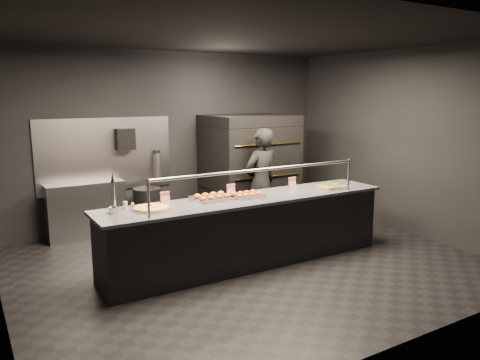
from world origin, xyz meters
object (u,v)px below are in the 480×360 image
at_px(beer_tap, 114,201).
at_px(slider_tray_a, 212,197).
at_px(towel_dispenser, 125,139).
at_px(square_pizza, 331,186).
at_px(prep_shelf, 86,210).
at_px(round_pizza, 151,208).
at_px(slider_tray_b, 246,195).
at_px(trash_bin, 148,211).
at_px(worker, 261,182).
at_px(pizza_oven, 249,168).
at_px(fire_extinguisher, 157,166).
at_px(service_counter, 249,231).

bearing_deg(beer_tap, slider_tray_a, 1.40).
xyz_separation_m(towel_dispenser, square_pizza, (2.30, -2.44, -0.61)).
distance_m(slider_tray_a, square_pizza, 1.88).
height_order(prep_shelf, round_pizza, round_pizza).
relative_size(slider_tray_a, slider_tray_b, 1.13).
relative_size(beer_tap, slider_tray_a, 0.81).
xyz_separation_m(slider_tray_b, trash_bin, (-0.68, 1.99, -0.57)).
xyz_separation_m(towel_dispenser, worker, (1.78, -1.36, -0.68)).
relative_size(pizza_oven, square_pizza, 4.36).
bearing_deg(beer_tap, worker, 18.96).
relative_size(fire_extinguisher, worker, 0.29).
distance_m(beer_tap, square_pizza, 3.18).
bearing_deg(service_counter, prep_shelf, 124.59).
distance_m(service_counter, beer_tap, 1.87).
distance_m(prep_shelf, beer_tap, 2.29).
bearing_deg(fire_extinguisher, slider_tray_b, -81.50).
xyz_separation_m(service_counter, worker, (0.88, 1.03, 0.41)).
bearing_deg(worker, beer_tap, 8.74).
bearing_deg(slider_tray_b, fire_extinguisher, 98.50).
xyz_separation_m(prep_shelf, slider_tray_b, (1.60, -2.26, 0.50)).
distance_m(service_counter, pizza_oven, 2.30).
distance_m(prep_shelf, slider_tray_b, 2.81).
xyz_separation_m(towel_dispenser, fire_extinguisher, (0.55, 0.01, -0.49)).
distance_m(pizza_oven, slider_tray_a, 2.42).
height_order(round_pizza, square_pizza, square_pizza).
xyz_separation_m(prep_shelf, worker, (2.48, -1.29, 0.42)).
bearing_deg(slider_tray_b, round_pizza, -179.88).
bearing_deg(slider_tray_a, beer_tap, -178.60).
bearing_deg(worker, slider_tray_b, 37.59).
bearing_deg(beer_tap, service_counter, -3.84).
distance_m(slider_tray_a, trash_bin, 2.00).
bearing_deg(towel_dispenser, slider_tray_b, -68.88).
distance_m(service_counter, slider_tray_a, 0.69).
distance_m(round_pizza, trash_bin, 2.17).
xyz_separation_m(towel_dispenser, slider_tray_b, (0.90, -2.33, -0.60)).
distance_m(slider_tray_a, slider_tray_b, 0.48).
xyz_separation_m(towel_dispenser, slider_tray_a, (0.43, -2.24, -0.60)).
height_order(towel_dispenser, slider_tray_a, towel_dispenser).
xyz_separation_m(pizza_oven, slider_tray_b, (-1.20, -1.84, -0.02)).
bearing_deg(square_pizza, prep_shelf, 141.63).
xyz_separation_m(square_pizza, worker, (-0.52, 1.08, -0.07)).
height_order(pizza_oven, prep_shelf, pizza_oven).
bearing_deg(towel_dispenser, pizza_oven, -13.14).
bearing_deg(towel_dispenser, round_pizza, -100.68).
bearing_deg(slider_tray_b, trash_bin, 108.84).
bearing_deg(fire_extinguisher, pizza_oven, -17.89).
bearing_deg(fire_extinguisher, trash_bin, -133.26).
bearing_deg(pizza_oven, slider_tray_a, -133.66).
relative_size(beer_tap, square_pizza, 1.10).
bearing_deg(prep_shelf, towel_dispenser, 5.71).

